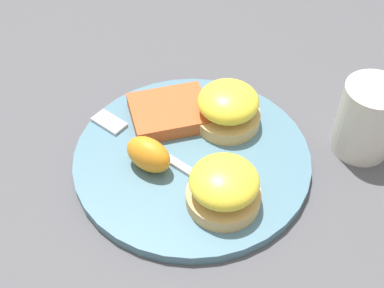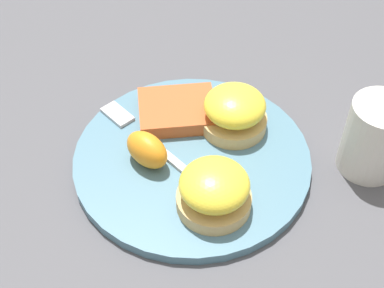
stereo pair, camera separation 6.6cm
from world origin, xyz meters
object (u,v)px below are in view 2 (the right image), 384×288
at_px(orange_wedge, 147,150).
at_px(fork, 152,143).
at_px(sandwich_benedict_left, 214,190).
at_px(sandwich_benedict_right, 234,111).
at_px(cup, 376,138).
at_px(hashbrown_patty, 177,110).

bearing_deg(orange_wedge, fork, 102.66).
relative_size(sandwich_benedict_left, sandwich_benedict_right, 1.00).
bearing_deg(sandwich_benedict_left, orange_wedge, 159.85).
bearing_deg(orange_wedge, cup, 21.40).
bearing_deg(sandwich_benedict_left, cup, 40.53).
distance_m(sandwich_benedict_left, sandwich_benedict_right, 0.13).
relative_size(sandwich_benedict_left, fork, 0.42).
relative_size(sandwich_benedict_left, cup, 0.81).
bearing_deg(hashbrown_patty, fork, -100.37).
bearing_deg(cup, hashbrown_patty, -177.49).
height_order(sandwich_benedict_left, sandwich_benedict_right, same).
relative_size(hashbrown_patty, cup, 0.95).
xyz_separation_m(sandwich_benedict_right, fork, (-0.09, -0.07, -0.03)).
bearing_deg(fork, sandwich_benedict_right, 37.29).
bearing_deg(hashbrown_patty, orange_wedge, -92.96).
distance_m(fork, cup, 0.28).
bearing_deg(cup, fork, -164.75).
xyz_separation_m(sandwich_benedict_right, orange_wedge, (-0.08, -0.10, -0.01)).
bearing_deg(sandwich_benedict_right, orange_wedge, -130.34).
bearing_deg(sandwich_benedict_right, cup, 1.62).
distance_m(hashbrown_patty, cup, 0.25).
height_order(hashbrown_patty, cup, cup).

